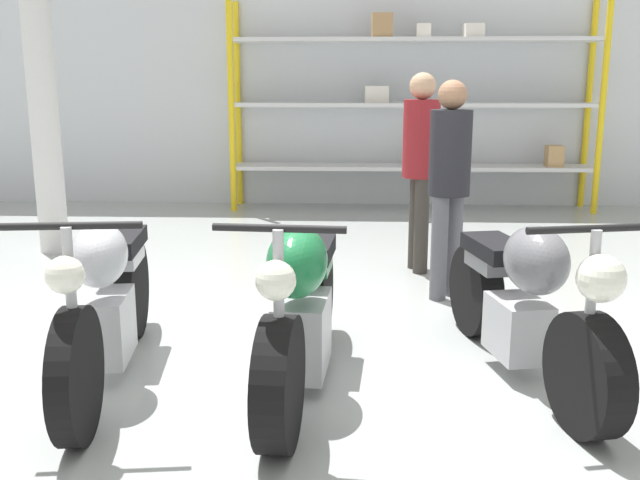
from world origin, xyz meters
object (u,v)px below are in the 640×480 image
at_px(person_browsing, 421,156).
at_px(person_near_rack, 449,172).
at_px(motorcycle_silver, 108,299).
at_px(motorcycle_green, 301,309).
at_px(motorcycle_grey, 525,301).
at_px(shelving_rack, 416,102).

relative_size(person_browsing, person_near_rack, 1.04).
height_order(person_browsing, person_near_rack, person_browsing).
distance_m(motorcycle_silver, motorcycle_green, 1.10).
height_order(motorcycle_silver, person_near_rack, person_near_rack).
height_order(motorcycle_green, person_browsing, person_browsing).
bearing_deg(motorcycle_silver, motorcycle_grey, 86.28).
height_order(shelving_rack, motorcycle_silver, shelving_rack).
bearing_deg(motorcycle_grey, shelving_rack, 169.75).
xyz_separation_m(shelving_rack, motorcycle_grey, (0.16, -5.61, -0.96)).
height_order(motorcycle_silver, motorcycle_grey, motorcycle_silver).
xyz_separation_m(person_browsing, person_near_rack, (0.15, -0.82, -0.04)).
bearing_deg(person_near_rack, motorcycle_green, 106.32).
height_order(motorcycle_silver, person_browsing, person_browsing).
distance_m(shelving_rack, motorcycle_grey, 5.70).
bearing_deg(motorcycle_silver, person_near_rack, 121.57).
xyz_separation_m(motorcycle_silver, motorcycle_grey, (2.37, 0.13, -0.02)).
bearing_deg(person_browsing, shelving_rack, -104.33).
relative_size(motorcycle_green, motorcycle_grey, 1.01).
relative_size(motorcycle_silver, person_near_rack, 1.25).
xyz_separation_m(shelving_rack, motorcycle_green, (-1.11, -5.80, -0.97)).
xyz_separation_m(motorcycle_green, person_near_rack, (1.03, 1.75, 0.55)).
height_order(shelving_rack, person_browsing, shelving_rack).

